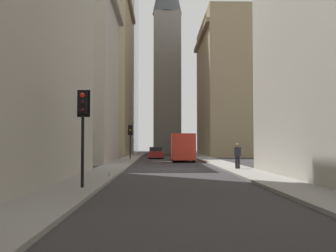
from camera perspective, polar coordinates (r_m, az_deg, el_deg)
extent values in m
plane|color=#302D30|center=(28.78, 0.77, -6.24)|extent=(135.00, 135.00, 0.00)
cube|color=gray|center=(28.97, -8.21, -6.05)|extent=(90.00, 2.20, 0.14)
cube|color=gray|center=(29.29, 9.65, -6.00)|extent=(90.00, 2.20, 0.14)
cube|color=#9E8966|center=(62.18, 9.54, 5.30)|extent=(18.27, 10.00, 20.50)
cube|color=#867556|center=(62.96, 4.68, 12.45)|extent=(18.27, 0.50, 0.60)
cube|color=#9E8966|center=(62.32, -10.19, 7.52)|extent=(15.39, 10.00, 25.31)
cube|color=#867556|center=(64.27, -5.29, 16.49)|extent=(15.39, 0.50, 0.60)
cube|color=#A8A091|center=(41.39, -14.79, 8.11)|extent=(12.45, 10.00, 18.86)
cube|color=gray|center=(42.12, -7.42, 16.73)|extent=(12.45, 0.50, 0.60)
cube|color=#ADBCB7|center=(85.79, -9.36, 16.49)|extent=(16.69, 14.00, 59.41)
cube|color=gray|center=(71.95, -0.12, 6.09)|extent=(4.82, 4.82, 25.16)
cube|color=red|center=(40.66, 2.14, -2.96)|extent=(4.60, 2.25, 2.60)
cube|color=#38383D|center=(43.86, 1.89, -3.38)|extent=(1.90, 2.25, 1.90)
cube|color=black|center=(43.85, 1.89, -2.59)|extent=(1.92, 2.09, 0.64)
cylinder|color=black|center=(43.94, 3.18, -4.35)|extent=(0.88, 0.28, 0.88)
cylinder|color=black|center=(43.83, 0.60, -4.36)|extent=(0.88, 0.28, 0.88)
cylinder|color=black|center=(39.36, 3.70, -4.57)|extent=(0.88, 0.28, 0.88)
cylinder|color=black|center=(39.24, 0.82, -4.59)|extent=(0.88, 0.28, 0.88)
cube|color=maroon|center=(49.57, -1.72, -4.04)|extent=(4.30, 1.78, 0.70)
cube|color=black|center=(49.76, -1.72, -3.32)|extent=(2.10, 1.58, 0.54)
cylinder|color=black|center=(48.23, -0.80, -4.33)|extent=(0.64, 0.22, 0.64)
cylinder|color=black|center=(48.24, -2.66, -4.33)|extent=(0.64, 0.22, 0.64)
cylinder|color=black|center=(50.93, -0.83, -4.23)|extent=(0.64, 0.22, 0.64)
cylinder|color=black|center=(50.94, -2.59, -4.23)|extent=(0.64, 0.22, 0.64)
cylinder|color=black|center=(16.32, -12.10, -3.47)|extent=(0.12, 0.12, 2.92)
cube|color=black|center=(16.40, -12.04, 3.22)|extent=(0.28, 0.32, 0.90)
cube|color=black|center=(16.55, -11.94, 3.16)|extent=(0.03, 0.52, 1.10)
sphere|color=red|center=(16.28, -12.14, 4.32)|extent=(0.20, 0.20, 0.20)
sphere|color=black|center=(16.24, -12.15, 3.27)|extent=(0.20, 0.20, 0.20)
sphere|color=black|center=(16.22, -12.16, 2.22)|extent=(0.20, 0.20, 0.20)
cylinder|color=black|center=(45.31, -5.42, -2.91)|extent=(0.12, 0.12, 2.78)
cube|color=black|center=(45.33, -5.41, -0.58)|extent=(0.28, 0.32, 0.90)
cube|color=black|center=(45.48, -5.39, -0.58)|extent=(0.03, 0.52, 1.10)
sphere|color=black|center=(45.18, -5.42, -0.19)|extent=(0.20, 0.20, 0.20)
sphere|color=orange|center=(45.17, -5.42, -0.57)|extent=(0.20, 0.20, 0.20)
sphere|color=black|center=(45.16, -5.42, -0.95)|extent=(0.20, 0.20, 0.20)
cylinder|color=black|center=(28.18, 10.07, -5.11)|extent=(0.16, 0.16, 0.87)
cylinder|color=black|center=(28.15, 9.72, -5.12)|extent=(0.16, 0.16, 0.87)
cube|color=#232328|center=(28.14, 9.88, -3.61)|extent=(0.26, 0.44, 0.61)
sphere|color=#936B4C|center=(28.13, 9.88, -2.68)|extent=(0.22, 0.22, 0.22)
cylinder|color=#999EA3|center=(21.43, -8.37, -6.88)|extent=(0.07, 0.07, 0.20)
cylinder|color=#999EA3|center=(21.42, -8.37, -6.52)|extent=(0.03, 0.03, 0.07)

